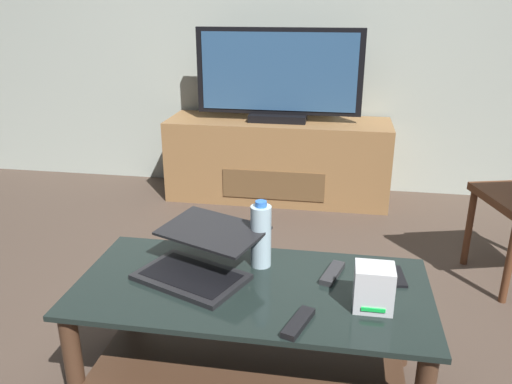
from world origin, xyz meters
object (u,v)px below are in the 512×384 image
object	(u,v)px
television	(279,77)
cell_phone	(394,276)
media_cabinet	(278,159)
soundbar_remote	(298,323)
router_box	(374,287)
tv_remote	(333,273)
laptop	(200,258)
coffee_table	(252,320)
water_bottle_near	(261,235)

from	to	relation	value
television	cell_phone	world-z (taller)	television
media_cabinet	soundbar_remote	xyz separation A→B (m)	(0.34, -2.19, 0.16)
router_box	tv_remote	bearing A→B (deg)	125.45
laptop	router_box	xyz separation A→B (m)	(0.59, -0.12, 0.01)
coffee_table	laptop	bearing A→B (deg)	165.05
router_box	water_bottle_near	distance (m)	0.45
router_box	cell_phone	distance (m)	0.23
media_cabinet	tv_remote	bearing A→B (deg)	-77.05
television	cell_phone	distance (m)	1.98
tv_remote	soundbar_remote	size ratio (longest dim) A/B	1.00
television	media_cabinet	bearing A→B (deg)	90.00
laptop	television	bearing A→B (deg)	88.96
laptop	soundbar_remote	world-z (taller)	laptop
water_bottle_near	soundbar_remote	distance (m)	0.41
router_box	water_bottle_near	bearing A→B (deg)	150.97
media_cabinet	tv_remote	world-z (taller)	media_cabinet
media_cabinet	cell_phone	xyz separation A→B (m)	(0.64, -1.85, 0.16)
cell_phone	laptop	bearing A→B (deg)	-178.88
water_bottle_near	tv_remote	bearing A→B (deg)	-7.84
router_box	water_bottle_near	world-z (taller)	water_bottle_near
router_box	soundbar_remote	distance (m)	0.27
tv_remote	router_box	bearing A→B (deg)	-38.55
media_cabinet	television	distance (m)	0.58
cell_phone	media_cabinet	bearing A→B (deg)	103.42
cell_phone	soundbar_remote	distance (m)	0.46
television	router_box	distance (m)	2.13
tv_remote	soundbar_remote	distance (m)	0.33
coffee_table	laptop	world-z (taller)	laptop
television	water_bottle_near	bearing A→B (deg)	-84.70
coffee_table	router_box	distance (m)	0.46
television	water_bottle_near	distance (m)	1.85
laptop	water_bottle_near	size ratio (longest dim) A/B	1.90
media_cabinet	router_box	distance (m)	2.14
media_cabinet	tv_remote	distance (m)	1.93
laptop	tv_remote	world-z (taller)	laptop
cell_phone	coffee_table	bearing A→B (deg)	-170.25
media_cabinet	cell_phone	size ratio (longest dim) A/B	11.07
coffee_table	soundbar_remote	xyz separation A→B (m)	(0.18, -0.20, 0.15)
router_box	tv_remote	size ratio (longest dim) A/B	0.90
coffee_table	laptop	distance (m)	0.28
media_cabinet	soundbar_remote	size ratio (longest dim) A/B	9.69
laptop	tv_remote	size ratio (longest dim) A/B	2.99
media_cabinet	water_bottle_near	distance (m)	1.86
media_cabinet	router_box	bearing A→B (deg)	-74.76
coffee_table	tv_remote	distance (m)	0.33
laptop	water_bottle_near	bearing A→B (deg)	25.15
coffee_table	laptop	xyz separation A→B (m)	(-0.20, 0.05, 0.20)
media_cabinet	soundbar_remote	distance (m)	2.22
laptop	cell_phone	xyz separation A→B (m)	(0.68, 0.08, -0.06)
coffee_table	tv_remote	bearing A→B (deg)	22.43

